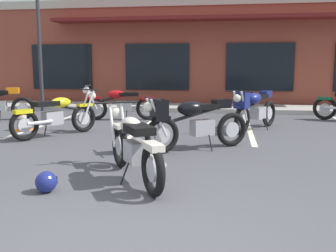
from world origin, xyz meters
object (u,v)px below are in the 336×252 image
object	(u,v)px
motorcycle_blue_standard	(57,115)
helmet_on_pavement	(46,182)
motorcycle_cream_vintage	(121,103)
traffic_cone	(22,119)
motorcycle_orange_scrambler	(254,108)
parking_lot_lamp_post	(37,18)
motorcycle_silver_naked	(193,121)
motorcycle_foreground_classic	(134,146)

from	to	relation	value
motorcycle_blue_standard	helmet_on_pavement	bearing A→B (deg)	-67.52
motorcycle_blue_standard	motorcycle_cream_vintage	size ratio (longest dim) A/B	0.88
motorcycle_cream_vintage	traffic_cone	distance (m)	2.76
motorcycle_cream_vintage	helmet_on_pavement	world-z (taller)	motorcycle_cream_vintage
motorcycle_cream_vintage	motorcycle_orange_scrambler	bearing A→B (deg)	-19.88
motorcycle_blue_standard	helmet_on_pavement	distance (m)	3.91
motorcycle_blue_standard	motorcycle_cream_vintage	world-z (taller)	same
traffic_cone	parking_lot_lamp_post	world-z (taller)	parking_lot_lamp_post
parking_lot_lamp_post	helmet_on_pavement	bearing A→B (deg)	-63.10
motorcycle_silver_naked	motorcycle_blue_standard	distance (m)	3.18
motorcycle_blue_standard	motorcycle_cream_vintage	bearing A→B (deg)	75.61
motorcycle_blue_standard	parking_lot_lamp_post	bearing A→B (deg)	120.40
parking_lot_lamp_post	motorcycle_blue_standard	bearing A→B (deg)	-59.60
motorcycle_blue_standard	motorcycle_orange_scrambler	bearing A→B (deg)	17.85
motorcycle_foreground_classic	motorcycle_blue_standard	size ratio (longest dim) A/B	1.02
motorcycle_orange_scrambler	motorcycle_cream_vintage	world-z (taller)	same
motorcycle_orange_scrambler	parking_lot_lamp_post	bearing A→B (deg)	156.90
motorcycle_blue_standard	helmet_on_pavement	world-z (taller)	motorcycle_blue_standard
helmet_on_pavement	traffic_cone	bearing A→B (deg)	121.99
motorcycle_silver_naked	motorcycle_orange_scrambler	distance (m)	2.65
motorcycle_foreground_classic	traffic_cone	xyz separation A→B (m)	(-3.53, 3.48, -0.20)
motorcycle_silver_naked	motorcycle_cream_vintage	size ratio (longest dim) A/B	0.88
motorcycle_cream_vintage	motorcycle_silver_naked	bearing A→B (deg)	-57.23
motorcycle_silver_naked	helmet_on_pavement	distance (m)	3.06
helmet_on_pavement	parking_lot_lamp_post	distance (m)	9.25
motorcycle_orange_scrambler	traffic_cone	size ratio (longest dim) A/B	3.59
motorcycle_foreground_classic	helmet_on_pavement	xyz separation A→B (m)	(-0.92, -0.69, -0.33)
motorcycle_silver_naked	motorcycle_orange_scrambler	world-z (taller)	same
motorcycle_silver_naked	parking_lot_lamp_post	world-z (taller)	parking_lot_lamp_post
motorcycle_orange_scrambler	parking_lot_lamp_post	world-z (taller)	parking_lot_lamp_post
motorcycle_foreground_classic	parking_lot_lamp_post	world-z (taller)	parking_lot_lamp_post
motorcycle_silver_naked	motorcycle_orange_scrambler	xyz separation A→B (m)	(1.23, 2.35, 0.00)
motorcycle_cream_vintage	traffic_cone	world-z (taller)	motorcycle_cream_vintage
motorcycle_foreground_classic	motorcycle_cream_vintage	xyz separation A→B (m)	(-1.73, 5.56, 0.00)
motorcycle_cream_vintage	parking_lot_lamp_post	world-z (taller)	parking_lot_lamp_post
motorcycle_orange_scrambler	motorcycle_cream_vintage	size ratio (longest dim) A/B	0.91
motorcycle_cream_vintage	helmet_on_pavement	size ratio (longest dim) A/B	8.05
motorcycle_blue_standard	motorcycle_cream_vintage	xyz separation A→B (m)	(0.68, 2.66, 0.00)
motorcycle_silver_naked	motorcycle_blue_standard	xyz separation A→B (m)	(-3.02, 0.98, -0.07)
motorcycle_foreground_classic	motorcycle_cream_vintage	bearing A→B (deg)	107.23
motorcycle_foreground_classic	helmet_on_pavement	bearing A→B (deg)	-142.89
traffic_cone	motorcycle_orange_scrambler	bearing A→B (deg)	8.39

